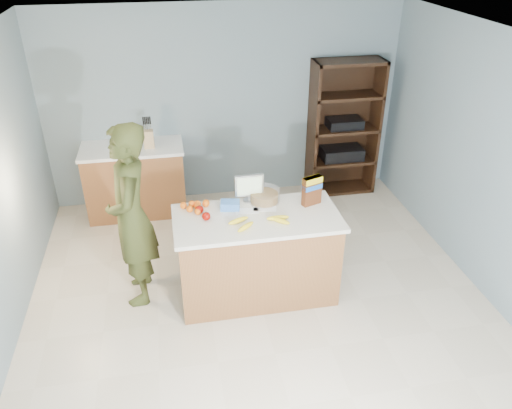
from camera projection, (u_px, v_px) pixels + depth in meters
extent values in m
cube|color=beige|center=(263.00, 312.00, 4.83)|extent=(4.50, 5.00, 0.02)
cube|color=gray|center=(225.00, 105.00, 6.35)|extent=(4.50, 0.02, 2.50)
cube|color=gray|center=(504.00, 177.00, 4.57)|extent=(0.02, 5.00, 2.50)
cube|color=white|center=(265.00, 48.00, 3.59)|extent=(4.50, 5.00, 0.02)
cube|color=brown|center=(257.00, 258.00, 4.87)|extent=(1.50, 0.70, 0.86)
cube|color=silver|center=(257.00, 218.00, 4.65)|extent=(1.56, 0.76, 0.04)
cube|color=black|center=(257.00, 288.00, 5.06)|extent=(1.46, 0.66, 0.10)
cube|color=brown|center=(136.00, 181.00, 6.30)|extent=(1.20, 0.60, 0.86)
cube|color=white|center=(132.00, 148.00, 6.08)|extent=(1.24, 0.62, 0.04)
cube|color=black|center=(339.00, 124.00, 6.75)|extent=(0.90, 0.04, 1.80)
cube|color=black|center=(312.00, 131.00, 6.53)|extent=(0.04, 0.40, 1.80)
cube|color=black|center=(374.00, 127.00, 6.67)|extent=(0.04, 0.40, 1.80)
cube|color=black|center=(338.00, 188.00, 7.03)|extent=(0.90, 0.40, 0.04)
cube|color=black|center=(341.00, 160.00, 6.82)|extent=(0.90, 0.40, 0.04)
cube|color=black|center=(344.00, 129.00, 6.60)|extent=(0.90, 0.40, 0.04)
cube|color=black|center=(347.00, 96.00, 6.37)|extent=(0.90, 0.40, 0.04)
cube|color=black|center=(350.00, 62.00, 6.16)|extent=(0.90, 0.40, 0.04)
cube|color=black|center=(342.00, 153.00, 6.77)|extent=(0.55, 0.32, 0.16)
cube|color=black|center=(344.00, 123.00, 6.56)|extent=(0.45, 0.30, 0.12)
imported|color=#343917|center=(131.00, 217.00, 4.62)|extent=(0.44, 0.67, 1.81)
cube|color=tan|center=(149.00, 139.00, 6.00)|extent=(0.12, 0.10, 0.22)
cylinder|color=black|center=(144.00, 127.00, 5.91)|extent=(0.02, 0.02, 0.09)
cylinder|color=black|center=(146.00, 127.00, 5.92)|extent=(0.02, 0.02, 0.09)
cylinder|color=black|center=(147.00, 127.00, 5.92)|extent=(0.02, 0.02, 0.09)
cylinder|color=black|center=(149.00, 127.00, 5.92)|extent=(0.02, 0.02, 0.09)
cylinder|color=black|center=(151.00, 127.00, 5.93)|extent=(0.02, 0.02, 0.09)
cube|color=white|center=(247.00, 211.00, 4.73)|extent=(0.23, 0.13, 0.00)
cube|color=white|center=(265.00, 208.00, 4.77)|extent=(0.24, 0.16, 0.00)
ellipsoid|color=yellow|center=(238.00, 220.00, 4.53)|extent=(0.21, 0.13, 0.05)
ellipsoid|color=yellow|center=(245.00, 227.00, 4.44)|extent=(0.19, 0.17, 0.05)
ellipsoid|color=yellow|center=(278.00, 218.00, 4.58)|extent=(0.21, 0.05, 0.05)
ellipsoid|color=yellow|center=(280.00, 220.00, 4.54)|extent=(0.19, 0.18, 0.05)
sphere|color=#8B0902|center=(199.00, 210.00, 4.67)|extent=(0.08, 0.08, 0.08)
sphere|color=#8B0902|center=(206.00, 216.00, 4.57)|extent=(0.08, 0.08, 0.08)
sphere|color=#F7610F|center=(190.00, 209.00, 4.70)|extent=(0.07, 0.07, 0.07)
sphere|color=#F7610F|center=(192.00, 204.00, 4.78)|extent=(0.07, 0.07, 0.07)
sphere|color=#F7610F|center=(198.00, 211.00, 4.66)|extent=(0.07, 0.07, 0.07)
sphere|color=#F7610F|center=(206.00, 203.00, 4.80)|extent=(0.07, 0.07, 0.07)
sphere|color=#F7610F|center=(183.00, 206.00, 4.75)|extent=(0.07, 0.07, 0.07)
sphere|color=#F7610F|center=(198.00, 206.00, 4.74)|extent=(0.07, 0.07, 0.07)
sphere|color=#F7610F|center=(206.00, 204.00, 4.79)|extent=(0.07, 0.07, 0.07)
sphere|color=#F7610F|center=(198.00, 204.00, 4.78)|extent=(0.07, 0.07, 0.07)
cube|color=blue|center=(230.00, 205.00, 4.74)|extent=(0.20, 0.15, 0.08)
cylinder|color=#267219|center=(264.00, 197.00, 4.87)|extent=(0.27, 0.27, 0.09)
cylinder|color=white|center=(264.00, 196.00, 4.86)|extent=(0.30, 0.30, 0.13)
cylinder|color=silver|center=(249.00, 200.00, 4.90)|extent=(0.12, 0.12, 0.01)
cylinder|color=silver|center=(249.00, 198.00, 4.88)|extent=(0.02, 0.02, 0.05)
cube|color=silver|center=(249.00, 185.00, 4.82)|extent=(0.28, 0.04, 0.22)
cube|color=yellow|center=(250.00, 186.00, 4.80)|extent=(0.24, 0.01, 0.18)
cube|color=#592B14|center=(312.00, 191.00, 4.78)|extent=(0.20, 0.13, 0.29)
cube|color=yellow|center=(313.00, 180.00, 4.72)|extent=(0.21, 0.13, 0.06)
cube|color=blue|center=(312.00, 187.00, 4.75)|extent=(0.21, 0.13, 0.05)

